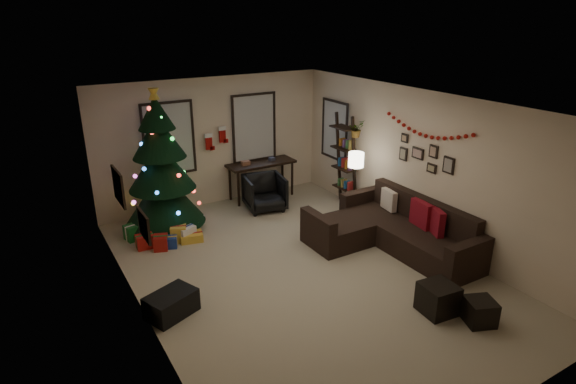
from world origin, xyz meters
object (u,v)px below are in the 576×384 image
object	(u,v)px
desk_chair	(265,193)
sofa	(392,231)
christmas_tree	(161,172)
desk	(261,167)
bookshelf	(345,162)

from	to	relation	value
desk_chair	sofa	bearing A→B (deg)	-56.29
christmas_tree	desk_chair	size ratio (longest dim) A/B	3.73
desk	desk_chair	size ratio (longest dim) A/B	2.04
christmas_tree	desk	world-z (taller)	christmas_tree
sofa	desk_chair	xyz separation A→B (m)	(-1.13, 2.65, 0.09)
christmas_tree	bookshelf	bearing A→B (deg)	-11.98
sofa	desk_chair	world-z (taller)	sofa
bookshelf	desk_chair	bearing A→B (deg)	157.93
christmas_tree	bookshelf	world-z (taller)	christmas_tree
desk_chair	bookshelf	distance (m)	1.81
desk	desk_chair	distance (m)	0.79
christmas_tree	desk	size ratio (longest dim) A/B	1.83
sofa	bookshelf	bearing A→B (deg)	76.94
sofa	desk	xyz separation A→B (m)	(-0.85, 3.30, 0.44)
desk	bookshelf	bearing A→B (deg)	-44.45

